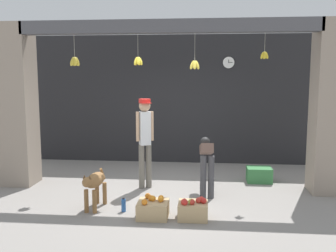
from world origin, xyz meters
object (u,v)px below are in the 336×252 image
dog (95,183)px  water_bottle (124,205)px  shopkeeper (145,135)px  produce_box_green (259,175)px  wall_clock (229,63)px  fruit_crate_apples (193,209)px  fruit_crate_oranges (153,209)px  worker_stooping (206,159)px

dog → water_bottle: 0.59m
dog → shopkeeper: 1.51m
produce_box_green → wall_clock: wall_clock is taller
produce_box_green → water_bottle: 3.09m
fruit_crate_apples → produce_box_green: fruit_crate_apples is taller
wall_clock → fruit_crate_oranges: bearing=-109.7°
shopkeeper → water_bottle: shopkeeper is taller
produce_box_green → water_bottle: bearing=-141.2°
dog → wall_clock: size_ratio=2.88×
worker_stooping → water_bottle: worker_stooping is taller
worker_stooping → produce_box_green: 1.52m
fruit_crate_oranges → wall_clock: bearing=70.3°
shopkeeper → wall_clock: bearing=-150.5°
worker_stooping → fruit_crate_oranges: (-0.82, -1.21, -0.52)m
fruit_crate_oranges → wall_clock: size_ratio=1.61×
shopkeeper → fruit_crate_oranges: shopkeeper is taller
fruit_crate_oranges → produce_box_green: 2.86m
shopkeeper → wall_clock: size_ratio=5.97×
fruit_crate_oranges → dog: bearing=164.2°
worker_stooping → water_bottle: size_ratio=4.43×
dog → fruit_crate_apples: size_ratio=1.87×
shopkeeper → dog: bearing=39.7°
shopkeeper → produce_box_green: bearing=172.3°
wall_clock → dog: bearing=-124.0°
fruit_crate_apples → water_bottle: size_ratio=1.97×
produce_box_green → dog: bearing=-147.4°
shopkeeper → produce_box_green: (2.26, 0.62, -0.88)m
fruit_crate_oranges → fruit_crate_apples: 0.61m
worker_stooping → produce_box_green: size_ratio=2.02×
dog → worker_stooping: size_ratio=0.83×
shopkeeper → fruit_crate_apples: shopkeeper is taller
dog → worker_stooping: (1.81, 0.93, 0.23)m
shopkeeper → worker_stooping: 1.27m
fruit_crate_apples → wall_clock: 4.46m
produce_box_green → fruit_crate_apples: bearing=-121.2°
worker_stooping → fruit_crate_apples: 1.33m
worker_stooping → wall_clock: (0.52, 2.53, 1.82)m
shopkeeper → fruit_crate_oranges: (0.36, -1.52, -0.89)m
water_bottle → wall_clock: bearing=62.4°
worker_stooping → shopkeeper: bearing=161.5°
fruit_crate_apples → wall_clock: (0.73, 3.73, 2.33)m
water_bottle → fruit_crate_oranges: bearing=-22.0°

